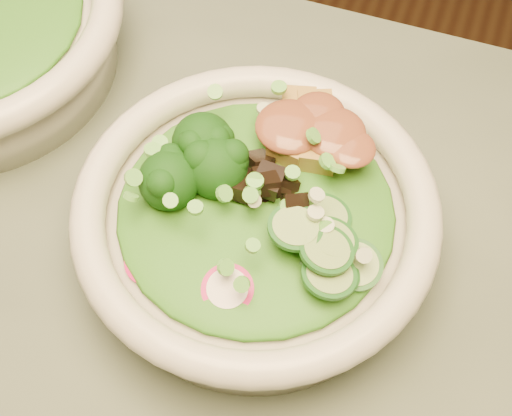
% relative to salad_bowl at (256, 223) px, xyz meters
% --- Properties ---
extents(salad_bowl, '(0.23, 0.23, 0.06)m').
position_rel_salad_bowl_xyz_m(salad_bowl, '(0.00, 0.00, 0.00)').
color(salad_bowl, beige).
rests_on(salad_bowl, dining_table).
extents(lettuce_bed, '(0.18, 0.18, 0.02)m').
position_rel_salad_bowl_xyz_m(lettuce_bed, '(0.00, 0.00, 0.02)').
color(lettuce_bed, '#275912').
rests_on(lettuce_bed, salad_bowl).
extents(broccoli_florets, '(0.07, 0.06, 0.04)m').
position_rel_salad_bowl_xyz_m(broccoli_florets, '(-0.05, 0.01, 0.03)').
color(broccoli_florets, black).
rests_on(broccoli_florets, salad_bowl).
extents(radish_slices, '(0.10, 0.04, 0.02)m').
position_rel_salad_bowl_xyz_m(radish_slices, '(-0.01, -0.06, 0.02)').
color(radish_slices, '#AD0D4D').
rests_on(radish_slices, salad_bowl).
extents(cucumber_slices, '(0.06, 0.06, 0.03)m').
position_rel_salad_bowl_xyz_m(cucumber_slices, '(0.05, -0.02, 0.03)').
color(cucumber_slices, '#96B765').
rests_on(cucumber_slices, salad_bowl).
extents(mushroom_heap, '(0.06, 0.06, 0.03)m').
position_rel_salad_bowl_xyz_m(mushroom_heap, '(0.00, 0.01, 0.03)').
color(mushroom_heap, black).
rests_on(mushroom_heap, salad_bowl).
extents(tofu_cubes, '(0.08, 0.06, 0.03)m').
position_rel_salad_bowl_xyz_m(tofu_cubes, '(0.02, 0.05, 0.03)').
color(tofu_cubes, '#AA8738').
rests_on(tofu_cubes, salad_bowl).
extents(peanut_sauce, '(0.06, 0.05, 0.01)m').
position_rel_salad_bowl_xyz_m(peanut_sauce, '(0.02, 0.05, 0.04)').
color(peanut_sauce, brown).
rests_on(peanut_sauce, tofu_cubes).
extents(scallion_garnish, '(0.17, 0.17, 0.02)m').
position_rel_salad_bowl_xyz_m(scallion_garnish, '(0.00, 0.00, 0.04)').
color(scallion_garnish, '#5DB640').
rests_on(scallion_garnish, salad_bowl).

